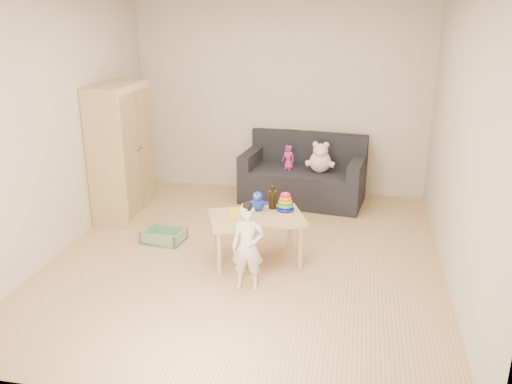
% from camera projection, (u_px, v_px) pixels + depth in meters
% --- Properties ---
extents(room, '(4.50, 4.50, 4.50)m').
position_uv_depth(room, '(246.00, 137.00, 5.27)').
color(room, tan).
rests_on(room, ground).
extents(wardrobe, '(0.45, 0.91, 1.64)m').
position_uv_depth(wardrobe, '(121.00, 151.00, 6.60)').
color(wardrobe, tan).
rests_on(wardrobe, ground).
extents(sofa, '(1.67, 0.99, 0.45)m').
position_uv_depth(sofa, '(302.00, 185.00, 7.24)').
color(sofa, black).
rests_on(sofa, ground).
extents(play_table, '(1.09, 0.89, 0.49)m').
position_uv_depth(play_table, '(256.00, 238.00, 5.57)').
color(play_table, tan).
rests_on(play_table, ground).
extents(storage_bin, '(0.48, 0.39, 0.13)m').
position_uv_depth(storage_bin, '(164.00, 236.00, 6.08)').
color(storage_bin, gray).
rests_on(storage_bin, ground).
extents(toddler, '(0.32, 0.23, 0.81)m').
position_uv_depth(toddler, '(248.00, 248.00, 4.99)').
color(toddler, silver).
rests_on(toddler, ground).
extents(pink_bear, '(0.31, 0.26, 0.34)m').
position_uv_depth(pink_bear, '(320.00, 159.00, 7.00)').
color(pink_bear, '#FFBBCC').
rests_on(pink_bear, sofa).
extents(doll, '(0.19, 0.16, 0.32)m').
position_uv_depth(doll, '(288.00, 158.00, 7.11)').
color(doll, '#D5278D').
rests_on(doll, sofa).
extents(ring_stacker, '(0.19, 0.19, 0.22)m').
position_uv_depth(ring_stacker, '(285.00, 205.00, 5.55)').
color(ring_stacker, '#FAF60D').
rests_on(ring_stacker, play_table).
extents(brown_bottle, '(0.08, 0.08, 0.25)m').
position_uv_depth(brown_bottle, '(273.00, 199.00, 5.66)').
color(brown_bottle, black).
rests_on(brown_bottle, play_table).
extents(blue_plush, '(0.22, 0.20, 0.21)m').
position_uv_depth(blue_plush, '(258.00, 201.00, 5.61)').
color(blue_plush, blue).
rests_on(blue_plush, play_table).
extents(wooden_figure, '(0.06, 0.05, 0.12)m').
position_uv_depth(wooden_figure, '(246.00, 213.00, 5.40)').
color(wooden_figure, brown).
rests_on(wooden_figure, play_table).
extents(yellow_book, '(0.28, 0.28, 0.02)m').
position_uv_depth(yellow_book, '(239.00, 212.00, 5.58)').
color(yellow_book, yellow).
rests_on(yellow_book, play_table).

